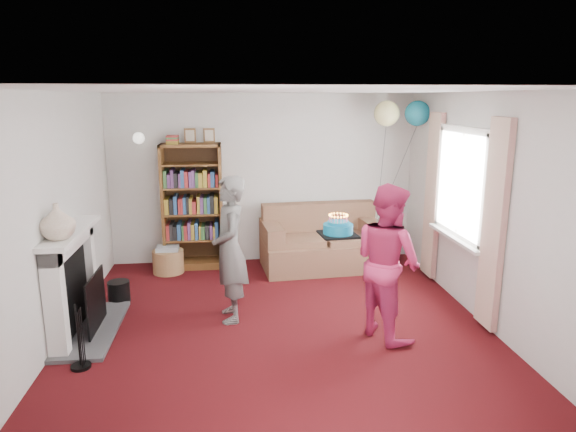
{
  "coord_description": "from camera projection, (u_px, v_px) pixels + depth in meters",
  "views": [
    {
      "loc": [
        -0.48,
        -5.06,
        2.44
      ],
      "look_at": [
        0.16,
        0.6,
        1.12
      ],
      "focal_mm": 32.0,
      "sensor_mm": 36.0,
      "label": 1
    }
  ],
  "objects": [
    {
      "name": "ground",
      "position": [
        280.0,
        330.0,
        5.51
      ],
      "size": [
        5.0,
        5.0,
        0.0
      ],
      "primitive_type": "plane",
      "color": "black",
      "rests_on": "ground"
    },
    {
      "name": "wall_back",
      "position": [
        263.0,
        179.0,
        7.65
      ],
      "size": [
        4.5,
        0.02,
        2.5
      ],
      "primitive_type": "cube",
      "color": "silver",
      "rests_on": "ground"
    },
    {
      "name": "wall_left",
      "position": [
        48.0,
        223.0,
        4.98
      ],
      "size": [
        0.02,
        5.0,
        2.5
      ],
      "primitive_type": "cube",
      "color": "silver",
      "rests_on": "ground"
    },
    {
      "name": "wall_right",
      "position": [
        490.0,
        211.0,
        5.47
      ],
      "size": [
        0.02,
        5.0,
        2.5
      ],
      "primitive_type": "cube",
      "color": "silver",
      "rests_on": "ground"
    },
    {
      "name": "ceiling",
      "position": [
        279.0,
        90.0,
        4.94
      ],
      "size": [
        4.5,
        5.0,
        0.01
      ],
      "primitive_type": "cube",
      "color": "white",
      "rests_on": "wall_back"
    },
    {
      "name": "fireplace",
      "position": [
        79.0,
        287.0,
        5.35
      ],
      "size": [
        0.55,
        1.8,
        1.12
      ],
      "color": "#3F3F42",
      "rests_on": "ground"
    },
    {
      "name": "window_bay",
      "position": [
        460.0,
        204.0,
        6.05
      ],
      "size": [
        0.14,
        2.02,
        2.2
      ],
      "color": "white",
      "rests_on": "ground"
    },
    {
      "name": "wall_sconce",
      "position": [
        139.0,
        138.0,
        7.18
      ],
      "size": [
        0.16,
        0.23,
        0.16
      ],
      "color": "gold",
      "rests_on": "ground"
    },
    {
      "name": "bookcase",
      "position": [
        193.0,
        207.0,
        7.42
      ],
      "size": [
        0.85,
        0.42,
        2.01
      ],
      "color": "#472B14",
      "rests_on": "ground"
    },
    {
      "name": "sofa",
      "position": [
        321.0,
        244.0,
        7.52
      ],
      "size": [
        1.71,
        0.91,
        0.91
      ],
      "rotation": [
        0.0,
        0.0,
        0.08
      ],
      "color": "brown",
      "rests_on": "ground"
    },
    {
      "name": "wicker_basket",
      "position": [
        168.0,
        260.0,
        7.28
      ],
      "size": [
        0.44,
        0.44,
        0.39
      ],
      "rotation": [
        0.0,
        0.0,
        0.0
      ],
      "color": "#997047",
      "rests_on": "ground"
    },
    {
      "name": "person_striped",
      "position": [
        230.0,
        249.0,
        5.62
      ],
      "size": [
        0.44,
        0.63,
        1.62
      ],
      "primitive_type": "imported",
      "rotation": [
        0.0,
        0.0,
        -1.47
      ],
      "color": "black",
      "rests_on": "ground"
    },
    {
      "name": "person_magenta",
      "position": [
        388.0,
        261.0,
        5.23
      ],
      "size": [
        0.87,
        0.96,
        1.61
      ],
      "primitive_type": "imported",
      "rotation": [
        0.0,
        0.0,
        1.98
      ],
      "color": "#BC2556",
      "rests_on": "ground"
    },
    {
      "name": "birthday_cake",
      "position": [
        338.0,
        229.0,
        5.31
      ],
      "size": [
        0.37,
        0.37,
        0.22
      ],
      "rotation": [
        0.0,
        0.0,
        0.1
      ],
      "color": "black",
      "rests_on": "ground"
    },
    {
      "name": "balloons",
      "position": [
        402.0,
        113.0,
        7.09
      ],
      "size": [
        0.79,
        0.35,
        1.73
      ],
      "color": "#3F3F3F",
      "rests_on": "ground"
    },
    {
      "name": "mantel_vase",
      "position": [
        57.0,
        221.0,
        4.84
      ],
      "size": [
        0.43,
        0.43,
        0.34
      ],
      "primitive_type": "imported",
      "rotation": [
        0.0,
        0.0,
        0.41
      ],
      "color": "beige",
      "rests_on": "fireplace"
    }
  ]
}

